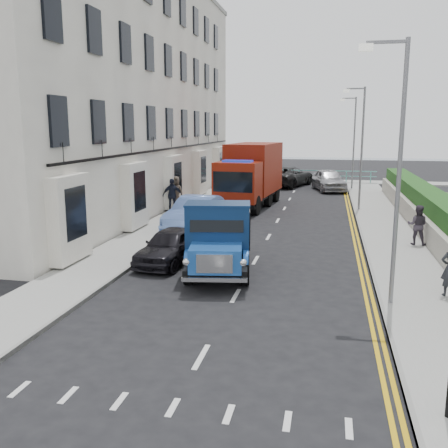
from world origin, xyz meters
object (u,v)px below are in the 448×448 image
Objects in this scene: red_lorry at (251,173)px; parked_car_front at (171,246)px; bedford_lorry at (218,243)px; lamp_far at (353,137)px; lamp_mid at (360,141)px; lamp_near at (395,159)px.

parked_car_front is (-0.82, -13.38, -1.39)m from red_lorry.
parked_car_front is at bearing 139.28° from bedford_lorry.
lamp_far reaches higher than parked_car_front.
lamp_mid is 0.94× the size of red_lorry.
lamp_far is 1.31× the size of bedford_lorry.
lamp_near is 26.00m from lamp_far.
lamp_mid is 6.60m from red_lorry.
lamp_near is at bearing -90.00° from lamp_mid.
lamp_mid is 1.00× the size of lamp_far.
lamp_far is at bearing 90.00° from lamp_near.
lamp_mid reaches higher than red_lorry.
lamp_near and lamp_far have the same top height.
red_lorry is at bearing 85.22° from bedford_lorry.
bedford_lorry is at bearing -101.87° from lamp_far.
lamp_mid is at bearing 90.00° from lamp_near.
red_lorry is at bearing 176.58° from lamp_mid.
lamp_far is (0.00, 26.00, 0.00)m from lamp_near.
lamp_near is 6.11m from bedford_lorry.
lamp_near is 1.31× the size of bedford_lorry.
lamp_near is 8.41m from parked_car_front.
lamp_far is 1.87× the size of parked_car_front.
bedford_lorry is at bearing -23.72° from parked_car_front.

